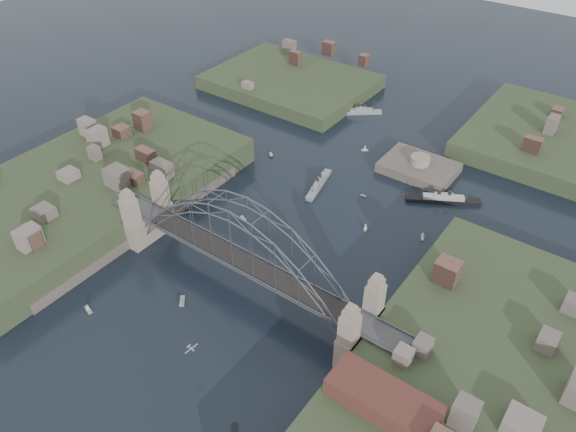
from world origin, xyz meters
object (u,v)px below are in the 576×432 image
at_px(bridge, 241,248).
at_px(naval_cruiser_near, 319,184).
at_px(fort_island, 418,173).
at_px(ocean_liner, 443,199).
at_px(naval_cruiser_far, 361,112).
at_px(wharf_shed, 383,400).

xyz_separation_m(bridge, naval_cruiser_near, (-8.55, 45.27, -11.55)).
bearing_deg(bridge, fort_island, 80.27).
xyz_separation_m(fort_island, ocean_liner, (12.59, -10.10, 1.14)).
distance_m(naval_cruiser_far, ocean_liner, 56.65).
bearing_deg(bridge, wharf_shed, -17.65).
bearing_deg(bridge, ocean_liner, 67.68).
distance_m(wharf_shed, naval_cruiser_far, 125.53).
xyz_separation_m(bridge, ocean_liner, (24.59, 59.90, -11.52)).
relative_size(wharf_shed, naval_cruiser_far, 1.53).
bearing_deg(naval_cruiser_near, fort_island, 50.28).
distance_m(bridge, naval_cruiser_far, 95.78).
height_order(wharf_shed, naval_cruiser_near, wharf_shed).
xyz_separation_m(wharf_shed, ocean_liner, (-19.41, 73.90, -9.20)).
height_order(fort_island, wharf_shed, wharf_shed).
distance_m(fort_island, ocean_liner, 16.18).
bearing_deg(naval_cruiser_near, wharf_shed, -48.44).
distance_m(wharf_shed, ocean_liner, 76.96).
relative_size(naval_cruiser_near, naval_cruiser_far, 1.27).
relative_size(wharf_shed, ocean_liner, 1.02).
distance_m(naval_cruiser_near, ocean_liner, 36.22).
height_order(naval_cruiser_near, ocean_liner, ocean_liner).
distance_m(bridge, fort_island, 72.14).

